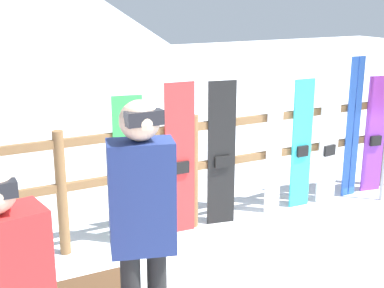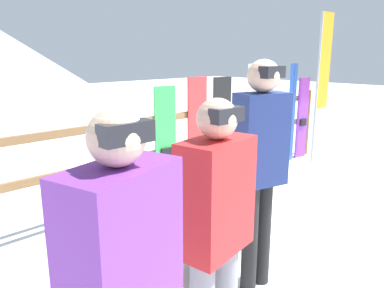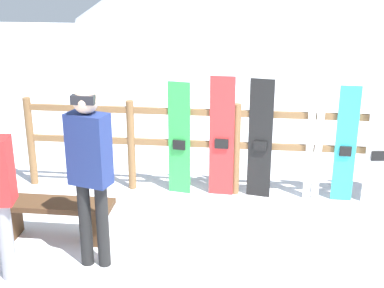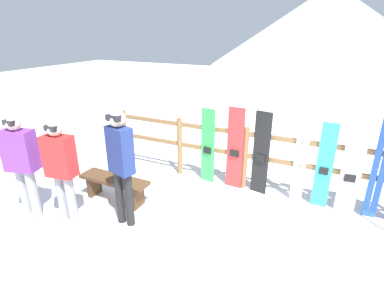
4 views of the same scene
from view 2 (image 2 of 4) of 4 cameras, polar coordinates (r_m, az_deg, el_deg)
name	(u,v)px [view 2 (image 2 of 4)]	position (r m, az deg, el deg)	size (l,w,h in m)	color
ground_plane	(309,226)	(4.37, 17.40, -11.81)	(40.00, 40.00, 0.00)	white
fence	(204,139)	(5.06, 1.79, 0.79)	(5.51, 0.10, 1.19)	brown
bench	(163,254)	(3.02, -4.39, -16.36)	(1.26, 0.36, 0.43)	#4C331E
person_navy	(260,158)	(2.83, 10.33, -2.13)	(0.43, 0.31, 1.79)	black
person_purple	(124,285)	(1.59, -10.39, -20.34)	(0.52, 0.37, 1.64)	gray
person_red	(216,224)	(2.06, 3.61, -12.07)	(0.47, 0.30, 1.61)	gray
snowboard_green	(166,147)	(4.54, -4.04, -0.46)	(0.28, 0.09, 1.46)	green
snowboard_red	(197,137)	(4.88, 0.79, 1.06)	(0.31, 0.07, 1.55)	red
snowboard_black_stripe	(222,133)	(5.22, 4.53, 1.73)	(0.30, 0.09, 1.53)	black
ski_pair_white	(251,121)	(5.70, 8.97, 3.48)	(0.20, 0.02, 1.68)	white
snowboard_cyan	(266,125)	(6.02, 11.14, 2.83)	(0.25, 0.06, 1.47)	#2DBFCC
snowboard_white	(279,125)	(6.35, 13.17, 2.83)	(0.30, 0.08, 1.37)	white
ski_pair_blue	(291,113)	(6.62, 14.92, 4.52)	(0.20, 0.02, 1.67)	blue
snowboard_purple	(302,118)	(6.94, 16.44, 3.76)	(0.27, 0.09, 1.42)	purple
rental_flag	(322,72)	(6.71, 19.19, 10.32)	(0.40, 0.04, 2.49)	#99999E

